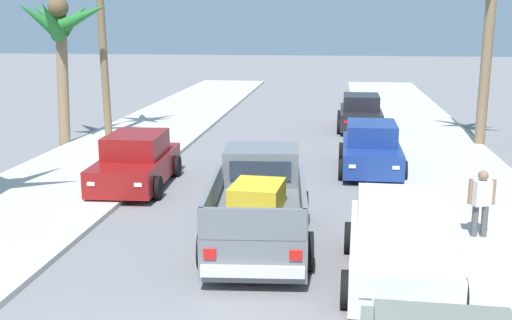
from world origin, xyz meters
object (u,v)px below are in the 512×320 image
Objects in this scene: car_right_mid at (361,113)px; palm_tree_left_mid at (60,29)px; car_left_far at (136,162)px; car_left_near at (399,243)px; pickup_truck at (259,206)px; car_left_mid at (371,149)px; pedestrian at (481,201)px.

palm_tree_left_mid is at bearing -157.03° from car_right_mid.
car_right_mid is 0.99× the size of car_left_far.
palm_tree_left_mid reaches higher than car_left_near.
pickup_truck is at bearing -100.30° from car_right_mid.
pickup_truck is at bearing 147.96° from car_left_near.
car_left_mid is 7.85m from car_right_mid.
pedestrian is (1.94, 2.31, 0.20)m from car_left_near.
pedestrian is at bearing 49.96° from car_left_near.
pedestrian is at bearing -81.83° from car_right_mid.
palm_tree_left_mid is 16.82m from pedestrian.
car_left_near is at bearing -130.04° from pedestrian.
pedestrian is at bearing -22.30° from car_left_far.
car_right_mid is at bearing 98.17° from pedestrian.
car_left_far is at bearing -122.45° from car_right_mid.
palm_tree_left_mid is at bearing 165.31° from car_left_mid.
car_right_mid is at bearing 90.37° from car_left_near.
pedestrian reaches higher than car_left_far.
car_left_near is 3.03m from pedestrian.
palm_tree_left_mid is at bearing 131.15° from pickup_truck.
car_left_far is at bearing -157.64° from car_left_mid.
car_left_mid is 1.00× the size of car_right_mid.
car_left_near is 1.01× the size of car_left_mid.
pedestrian reaches higher than car_right_mid.
car_right_mid is at bearing 79.70° from pickup_truck.
car_left_far is at bearing 134.35° from pickup_truck.
car_left_mid is at bearing -89.65° from car_right_mid.
pedestrian is (2.00, -6.43, 0.20)m from car_left_mid.
car_right_mid is (2.70, 14.84, -0.09)m from pickup_truck.
car_right_mid is 12.64m from car_left_far.
pickup_truck reaches higher than car_left_far.
palm_tree_left_mid is (-8.73, 9.99, 3.58)m from pickup_truck.
car_left_mid is 7.38m from car_left_far.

